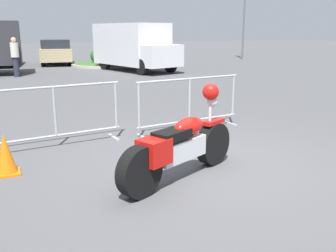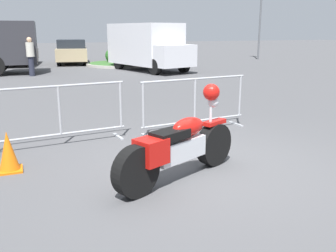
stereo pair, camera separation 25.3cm
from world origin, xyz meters
The scene contains 11 objects.
ground_plane centered at (0.00, 0.00, 0.00)m, with size 120.00×120.00×0.00m, color #4C4C4F.
motorcycle centered at (-0.57, -0.29, 0.47)m, with size 2.07×1.06×1.24m.
crowd_barrier_near centered at (-1.87, 1.91, 0.56)m, with size 2.34×0.66×1.07m.
crowd_barrier_far centered at (0.74, 1.91, 0.56)m, with size 2.34×0.66×1.07m.
delivery_van centered at (3.69, 13.42, 1.24)m, with size 3.18×5.33×2.31m.
parked_car_silver centered at (-2.25, 19.00, 0.73)m, with size 2.36×4.43×1.43m.
parked_car_tan centered at (0.74, 18.95, 0.73)m, with size 2.39×4.49×1.45m.
pedestrian centered at (-1.86, 13.06, 0.92)m, with size 0.48×0.48×1.69m.
planter_island centered at (3.19, 16.89, 0.35)m, with size 4.21×4.21×1.16m.
traffic_cone centered at (-2.72, 0.88, 0.29)m, with size 0.34×0.34×0.59m.
street_lamp centered at (13.36, 17.67, 3.71)m, with size 0.36×0.70×5.68m.
Camera 1 is at (-2.73, -4.58, 1.97)m, focal length 40.00 mm.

